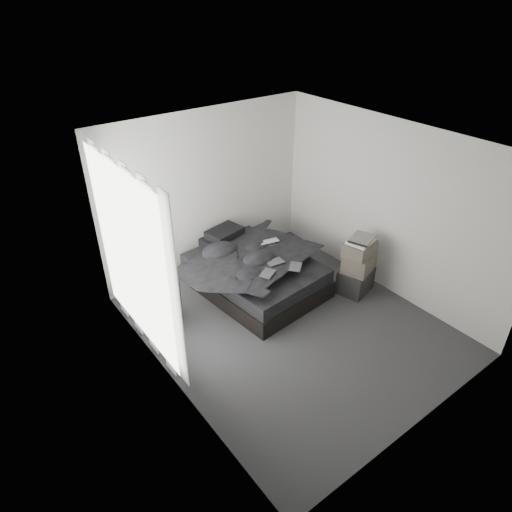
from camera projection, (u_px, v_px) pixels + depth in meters
floor at (290, 325)px, 6.43m from camera, size 3.60×4.20×0.01m
ceiling at (299, 144)px, 5.06m from camera, size 3.60×4.20×0.01m
wall_back at (206, 192)px, 7.17m from camera, size 3.60×0.01×2.60m
wall_front at (440, 335)px, 4.32m from camera, size 3.60×0.01×2.60m
wall_left at (166, 297)px, 4.82m from camera, size 0.01×4.20×2.60m
wall_right at (387, 208)px, 6.67m from camera, size 0.01×4.20×2.60m
window_left at (132, 257)px, 5.42m from camera, size 0.02×2.00×2.30m
curtain_left at (136, 260)px, 5.48m from camera, size 0.06×2.12×2.48m
bed at (255, 281)px, 7.12m from camera, size 1.67×2.11×0.27m
mattress at (255, 268)px, 7.00m from camera, size 1.61×2.05×0.21m
duvet at (257, 257)px, 6.85m from camera, size 1.61×1.82×0.23m
pillow_lower at (221, 241)px, 7.37m from camera, size 0.63×0.46×0.13m
pillow_upper at (225, 233)px, 7.32m from camera, size 0.62×0.49×0.12m
laptop at (270, 239)px, 7.06m from camera, size 0.35×0.27×0.02m
comic_a at (268, 269)px, 6.35m from camera, size 0.30×0.26×0.01m
comic_b at (275, 257)px, 6.60m from camera, size 0.27×0.19×0.01m
comic_c at (296, 262)px, 6.49m from camera, size 0.30×0.29×0.01m
side_stand at (166, 303)px, 6.30m from camera, size 0.48×0.48×0.68m
papers at (164, 282)px, 6.12m from camera, size 0.33×0.30×0.01m
floor_books at (162, 327)px, 6.27m from camera, size 0.19×0.24×0.15m
box_lower at (355, 280)px, 7.04m from camera, size 0.60×0.52×0.38m
box_mid at (359, 262)px, 6.87m from camera, size 0.57×0.51×0.29m
box_upper at (359, 248)px, 6.73m from camera, size 0.52×0.45×0.20m
art_book_white at (361, 241)px, 6.67m from camera, size 0.46×0.40×0.04m
art_book_snake at (362, 239)px, 6.66m from camera, size 0.46×0.41×0.04m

